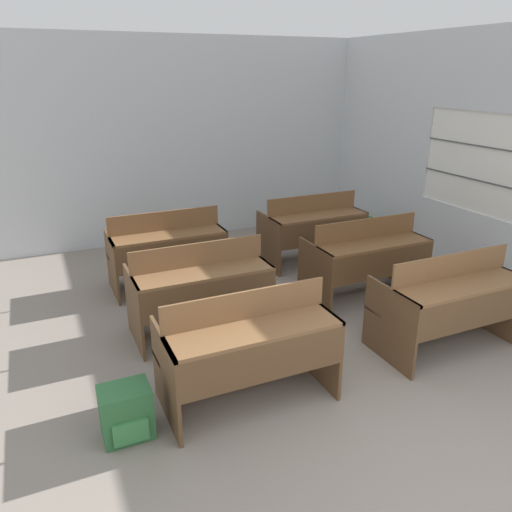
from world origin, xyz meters
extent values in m
cube|color=silver|center=(0.00, 6.06, 1.50)|extent=(5.87, 0.06, 3.01)
cube|color=silver|center=(2.91, 3.02, 0.42)|extent=(0.06, 6.03, 0.84)
cube|color=silver|center=(2.91, 3.02, 2.53)|extent=(0.06, 6.03, 0.96)
cube|color=silver|center=(2.91, 4.98, 1.44)|extent=(0.06, 2.11, 1.21)
cube|color=white|center=(2.91, 3.13, 1.44)|extent=(0.02, 1.57, 1.21)
cube|color=#4C4C51|center=(2.89, 3.13, 1.24)|extent=(0.02, 1.57, 0.02)
cube|color=#4C4C51|center=(2.89, 3.13, 1.65)|extent=(0.02, 1.57, 0.02)
cube|color=brown|center=(-1.43, 1.75, 0.36)|extent=(0.03, 0.72, 0.71)
cube|color=brown|center=(-0.12, 1.75, 0.36)|extent=(0.03, 0.72, 0.71)
cube|color=brown|center=(-0.77, 1.58, 0.70)|extent=(1.34, 0.38, 0.03)
cube|color=brown|center=(-0.77, 1.40, 0.52)|extent=(1.29, 0.02, 0.32)
cube|color=brown|center=(-0.77, 1.75, 0.83)|extent=(1.34, 0.02, 0.23)
cube|color=brown|center=(-0.77, 1.98, 0.40)|extent=(1.34, 0.26, 0.03)
cube|color=brown|center=(-0.77, 1.98, 0.14)|extent=(1.29, 0.04, 0.04)
cube|color=brown|center=(0.62, 1.73, 0.36)|extent=(0.03, 0.72, 0.71)
cube|color=brown|center=(1.93, 1.73, 0.36)|extent=(0.03, 0.72, 0.71)
cube|color=brown|center=(1.27, 1.55, 0.70)|extent=(1.34, 0.38, 0.03)
cube|color=brown|center=(1.27, 1.38, 0.52)|extent=(1.29, 0.02, 0.32)
cube|color=brown|center=(1.27, 1.73, 0.83)|extent=(1.34, 0.02, 0.23)
cube|color=brown|center=(1.27, 1.96, 0.40)|extent=(1.34, 0.26, 0.03)
cube|color=brown|center=(1.27, 1.96, 0.14)|extent=(1.29, 0.04, 0.04)
cube|color=brown|center=(-1.42, 2.97, 0.36)|extent=(0.03, 0.72, 0.71)
cube|color=brown|center=(-0.11, 2.97, 0.36)|extent=(0.03, 0.72, 0.71)
cube|color=brown|center=(-0.76, 2.80, 0.70)|extent=(1.34, 0.38, 0.03)
cube|color=brown|center=(-0.76, 2.62, 0.52)|extent=(1.29, 0.02, 0.32)
cube|color=brown|center=(-0.76, 2.98, 0.83)|extent=(1.34, 0.02, 0.23)
cube|color=brown|center=(-0.76, 3.20, 0.40)|extent=(1.34, 0.26, 0.03)
cube|color=brown|center=(-0.76, 3.20, 0.14)|extent=(1.29, 0.04, 0.04)
cube|color=brown|center=(0.59, 2.99, 0.36)|extent=(0.03, 0.72, 0.71)
cube|color=brown|center=(1.90, 2.99, 0.36)|extent=(0.03, 0.72, 0.71)
cube|color=brown|center=(1.24, 2.82, 0.70)|extent=(1.34, 0.38, 0.03)
cube|color=brown|center=(1.24, 2.64, 0.52)|extent=(1.29, 0.02, 0.32)
cube|color=brown|center=(1.24, 3.00, 0.83)|extent=(1.34, 0.02, 0.23)
cube|color=brown|center=(1.24, 3.23, 0.40)|extent=(1.34, 0.26, 0.03)
cube|color=brown|center=(1.24, 3.23, 0.14)|extent=(1.29, 0.04, 0.04)
cube|color=brown|center=(-1.42, 4.24, 0.36)|extent=(0.03, 0.72, 0.71)
cube|color=brown|center=(-0.11, 4.24, 0.36)|extent=(0.03, 0.72, 0.71)
cube|color=brown|center=(-0.77, 4.07, 0.70)|extent=(1.34, 0.38, 0.03)
cube|color=brown|center=(-0.77, 3.89, 0.52)|extent=(1.29, 0.02, 0.32)
cube|color=brown|center=(-0.77, 4.25, 0.83)|extent=(1.34, 0.02, 0.23)
cube|color=brown|center=(-0.77, 4.48, 0.40)|extent=(1.34, 0.26, 0.03)
cube|color=brown|center=(-0.77, 4.48, 0.14)|extent=(1.29, 0.04, 0.04)
cube|color=brown|center=(0.61, 4.25, 0.36)|extent=(0.03, 0.72, 0.71)
cube|color=brown|center=(1.93, 4.25, 0.36)|extent=(0.03, 0.72, 0.71)
cube|color=brown|center=(1.27, 4.08, 0.70)|extent=(1.34, 0.38, 0.03)
cube|color=brown|center=(1.27, 3.90, 0.52)|extent=(1.29, 0.02, 0.32)
cube|color=brown|center=(1.27, 4.25, 0.83)|extent=(1.34, 0.02, 0.23)
cube|color=brown|center=(1.27, 4.48, 0.40)|extent=(1.34, 0.26, 0.03)
cube|color=brown|center=(1.27, 4.48, 0.14)|extent=(1.29, 0.04, 0.04)
cylinder|color=#1E6B33|center=(2.58, 4.81, 0.17)|extent=(0.23, 0.23, 0.33)
cube|color=#2D6638|center=(-1.75, 1.69, 0.20)|extent=(0.36, 0.27, 0.40)
cube|color=#397F46|center=(-1.75, 1.54, 0.13)|extent=(0.25, 0.02, 0.18)
camera|label=1|loc=(-2.11, -1.41, 2.51)|focal=35.00mm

